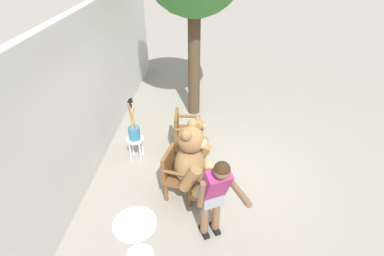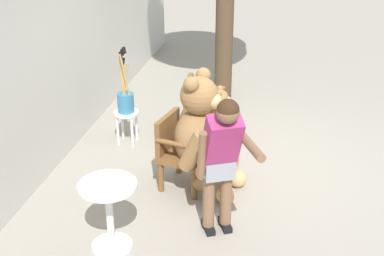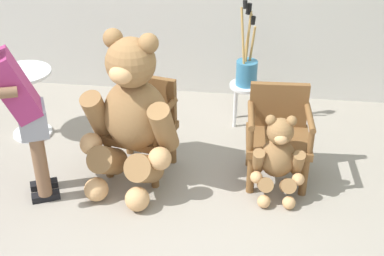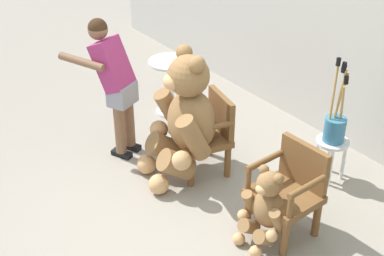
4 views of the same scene
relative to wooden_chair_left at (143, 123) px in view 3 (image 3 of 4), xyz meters
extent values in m
plane|color=gray|center=(0.61, -0.70, -0.46)|extent=(60.00, 60.00, 0.00)
cube|color=brown|center=(-0.01, -0.06, -0.06)|extent=(0.66, 0.63, 0.07)
cylinder|color=brown|center=(-0.28, -0.21, -0.28)|extent=(0.07, 0.07, 0.37)
cylinder|color=brown|center=(0.16, -0.32, -0.28)|extent=(0.07, 0.07, 0.37)
cylinder|color=brown|center=(-0.19, 0.20, -0.28)|extent=(0.07, 0.07, 0.37)
cylinder|color=brown|center=(0.26, 0.09, -0.28)|extent=(0.07, 0.07, 0.37)
cube|color=brown|center=(0.04, 0.16, 0.19)|extent=(0.52, 0.17, 0.42)
cylinder|color=brown|center=(-0.26, -0.01, 0.20)|extent=(0.16, 0.48, 0.06)
cylinder|color=brown|center=(-0.30, -0.21, 0.09)|extent=(0.05, 0.05, 0.22)
cylinder|color=brown|center=(0.23, -0.12, 0.20)|extent=(0.16, 0.48, 0.06)
cylinder|color=brown|center=(0.18, -0.32, 0.09)|extent=(0.05, 0.05, 0.22)
cube|color=brown|center=(1.23, -0.06, -0.06)|extent=(0.59, 0.55, 0.07)
cylinder|color=brown|center=(1.01, -0.28, -0.28)|extent=(0.07, 0.07, 0.37)
cylinder|color=brown|center=(1.47, -0.26, -0.28)|extent=(0.07, 0.07, 0.37)
cylinder|color=brown|center=(0.99, 0.14, -0.28)|extent=(0.07, 0.07, 0.37)
cylinder|color=brown|center=(1.45, 0.16, -0.28)|extent=(0.07, 0.07, 0.37)
cube|color=brown|center=(1.22, 0.17, 0.19)|extent=(0.52, 0.09, 0.42)
cylinder|color=brown|center=(0.98, -0.07, 0.20)|extent=(0.08, 0.48, 0.06)
cylinder|color=brown|center=(0.99, -0.28, 0.09)|extent=(0.05, 0.05, 0.22)
cylinder|color=brown|center=(1.48, -0.05, 0.20)|extent=(0.08, 0.48, 0.06)
cylinder|color=brown|center=(1.49, -0.26, 0.09)|extent=(0.05, 0.05, 0.22)
ellipsoid|color=olive|center=(-0.01, -0.18, 0.18)|extent=(0.67, 0.60, 0.67)
sphere|color=olive|center=(-0.02, -0.21, 0.69)|extent=(0.42, 0.42, 0.42)
ellipsoid|color=tan|center=(-0.06, -0.39, 0.66)|extent=(0.23, 0.20, 0.16)
sphere|color=black|center=(-0.06, -0.39, 0.67)|extent=(0.06, 0.06, 0.06)
sphere|color=olive|center=(-0.17, -0.16, 0.87)|extent=(0.17, 0.17, 0.17)
sphere|color=olive|center=(0.14, -0.23, 0.87)|extent=(0.17, 0.17, 0.17)
cylinder|color=olive|center=(-0.34, -0.22, 0.18)|extent=(0.27, 0.40, 0.50)
sphere|color=tan|center=(-0.39, -0.35, -0.04)|extent=(0.20, 0.20, 0.20)
cylinder|color=olive|center=(0.26, -0.36, 0.18)|extent=(0.27, 0.40, 0.50)
sphere|color=tan|center=(0.25, -0.49, -0.04)|extent=(0.20, 0.20, 0.20)
cylinder|color=olive|center=(-0.24, -0.38, -0.18)|extent=(0.33, 0.46, 0.39)
sphere|color=tan|center=(-0.30, -0.57, -0.36)|extent=(0.21, 0.21, 0.21)
cylinder|color=olive|center=(0.11, -0.46, -0.18)|extent=(0.33, 0.46, 0.39)
sphere|color=tan|center=(0.08, -0.66, -0.36)|extent=(0.21, 0.21, 0.21)
ellipsoid|color=olive|center=(1.23, -0.24, -0.11)|extent=(0.32, 0.28, 0.36)
sphere|color=olive|center=(1.23, -0.26, 0.16)|extent=(0.23, 0.23, 0.23)
ellipsoid|color=tan|center=(1.24, -0.36, 0.15)|extent=(0.11, 0.09, 0.08)
sphere|color=black|center=(1.24, -0.36, 0.15)|extent=(0.03, 0.03, 0.03)
sphere|color=olive|center=(1.15, -0.25, 0.26)|extent=(0.09, 0.09, 0.09)
sphere|color=olive|center=(1.32, -0.24, 0.26)|extent=(0.09, 0.09, 0.09)
cylinder|color=olive|center=(1.07, -0.31, -0.11)|extent=(0.11, 0.20, 0.27)
sphere|color=tan|center=(1.06, -0.38, -0.23)|extent=(0.11, 0.11, 0.11)
cylinder|color=olive|center=(1.40, -0.29, -0.11)|extent=(0.11, 0.20, 0.27)
sphere|color=tan|center=(1.41, -0.36, -0.23)|extent=(0.11, 0.11, 0.11)
cylinder|color=olive|center=(1.14, -0.38, -0.31)|extent=(0.14, 0.23, 0.21)
sphere|color=tan|center=(1.14, -0.49, -0.40)|extent=(0.11, 0.11, 0.11)
cylinder|color=olive|center=(1.33, -0.37, -0.31)|extent=(0.14, 0.23, 0.21)
sphere|color=tan|center=(1.35, -0.47, -0.40)|extent=(0.11, 0.11, 0.11)
cube|color=black|center=(-0.82, -0.47, -0.43)|extent=(0.26, 0.18, 0.06)
cylinder|color=brown|center=(-0.82, -0.47, 0.01)|extent=(0.12, 0.12, 0.82)
cube|color=black|center=(-0.74, -0.63, -0.43)|extent=(0.26, 0.18, 0.06)
cylinder|color=brown|center=(-0.74, -0.63, 0.01)|extent=(0.12, 0.12, 0.82)
cube|color=gray|center=(-0.78, -0.55, 0.29)|extent=(0.33, 0.37, 0.24)
cube|color=#9E2D66|center=(-0.87, -0.59, 0.61)|extent=(0.49, 0.46, 0.58)
cylinder|color=brown|center=(-0.96, -0.42, 0.49)|extent=(0.20, 0.15, 0.51)
cylinder|color=silver|center=(0.90, 0.95, -0.02)|extent=(0.34, 0.34, 0.03)
cylinder|color=silver|center=(1.00, 1.05, -0.25)|extent=(0.04, 0.04, 0.43)
cylinder|color=silver|center=(0.80, 1.05, -0.25)|extent=(0.04, 0.04, 0.43)
cylinder|color=silver|center=(1.00, 0.85, -0.25)|extent=(0.04, 0.04, 0.43)
cylinder|color=silver|center=(0.80, 0.85, -0.25)|extent=(0.04, 0.04, 0.43)
cylinder|color=teal|center=(0.90, 0.95, 0.13)|extent=(0.22, 0.22, 0.26)
cylinder|color=tan|center=(0.85, 0.91, 0.45)|extent=(0.09, 0.12, 0.74)
cylinder|color=black|center=(0.85, 0.91, 0.86)|extent=(0.05, 0.05, 0.09)
cylinder|color=tan|center=(0.93, 0.96, 0.36)|extent=(0.07, 0.12, 0.57)
cylinder|color=black|center=(0.93, 0.96, 0.69)|extent=(0.05, 0.06, 0.09)
cylinder|color=tan|center=(0.88, 0.97, 0.41)|extent=(0.10, 0.08, 0.67)
cylinder|color=black|center=(0.88, 0.97, 0.79)|extent=(0.05, 0.05, 0.09)
cylinder|color=tan|center=(0.89, 0.95, 0.43)|extent=(0.06, 0.07, 0.71)
cylinder|color=black|center=(0.89, 0.95, 0.82)|extent=(0.05, 0.05, 0.08)
cylinder|color=silver|center=(-1.29, 0.41, 0.24)|extent=(0.56, 0.56, 0.03)
cylinder|color=silver|center=(-1.29, 0.41, -0.12)|extent=(0.07, 0.07, 0.69)
cylinder|color=silver|center=(-1.29, 0.41, -0.45)|extent=(0.40, 0.40, 0.03)
camera|label=1|loc=(-3.73, -0.49, 3.35)|focal=28.00mm
camera|label=2|loc=(-5.28, -1.21, 2.87)|focal=50.00mm
camera|label=3|loc=(1.01, -4.13, 2.44)|focal=50.00mm
camera|label=4|loc=(3.84, -2.95, 2.87)|focal=50.00mm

